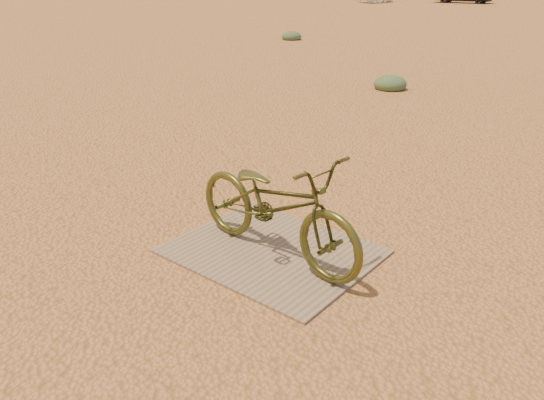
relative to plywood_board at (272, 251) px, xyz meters
The scene contains 5 objects.
ground 0.59m from the plywood_board, 133.87° to the left, with size 120.00×120.00×0.00m, color #C67D4D.
plywood_board is the anchor object (origin of this frame).
bicycle 0.46m from the plywood_board, 30.64° to the right, with size 0.59×1.69×0.89m, color #44461B.
kale_a 7.02m from the plywood_board, 109.68° to the left, with size 0.64×0.64×0.35m, color #516846.
kale_c 14.83m from the plywood_board, 126.51° to the left, with size 0.67×0.67×0.37m, color #516846.
Camera 1 is at (2.84, -3.42, 2.14)m, focal length 35.00 mm.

